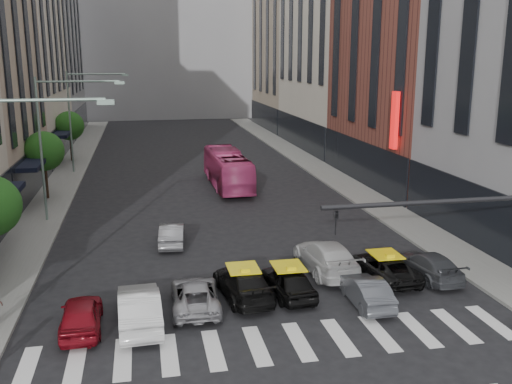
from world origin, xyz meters
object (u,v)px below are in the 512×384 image
taxi_left (243,283)px  taxi_center (288,281)px  streetlamp_mid (55,130)px  car_white_front (139,307)px  streetlamp_far (80,108)px  bus (227,169)px  car_red (81,315)px

taxi_left → taxi_center: 1.99m
streetlamp_mid → car_white_front: streetlamp_mid is taller
streetlamp_far → taxi_center: 32.79m
car_white_front → taxi_center: bearing=-168.2°
taxi_left → bus: size_ratio=0.44×
streetlamp_far → car_red: (2.64, -31.99, -5.25)m
streetlamp_far → taxi_center: streetlamp_far is taller
car_red → car_white_front: 2.20m
streetlamp_far → car_white_front: (4.84, -31.98, -5.15)m
taxi_left → bus: bearing=-103.7°
car_red → bus: size_ratio=0.36×
car_red → taxi_left: bearing=-166.0°
streetlamp_mid → car_red: size_ratio=2.36×
streetlamp_far → bus: streetlamp_far is taller
car_red → bus: bearing=-112.8°
car_white_front → taxi_center: 6.66m
taxi_left → car_red: bearing=8.5°
taxi_left → bus: bus is taller
car_white_front → bus: (7.10, 23.67, 0.72)m
streetlamp_far → taxi_center: size_ratio=2.28×
car_red → taxi_left: size_ratio=0.83×
car_white_front → taxi_center: car_white_front is taller
streetlamp_mid → taxi_left: (9.32, -14.16, -5.23)m
taxi_left → streetlamp_mid: bearing=-63.5°
streetlamp_mid → bus: (11.95, 7.70, -4.43)m
car_white_front → taxi_left: car_white_front is taller
streetlamp_far → bus: bearing=-34.8°
bus → taxi_center: bearing=87.2°
streetlamp_mid → taxi_left: 17.74m
streetlamp_mid → streetlamp_far: same height
streetlamp_mid → bus: bearing=32.8°
taxi_center → bus: bearing=-97.9°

